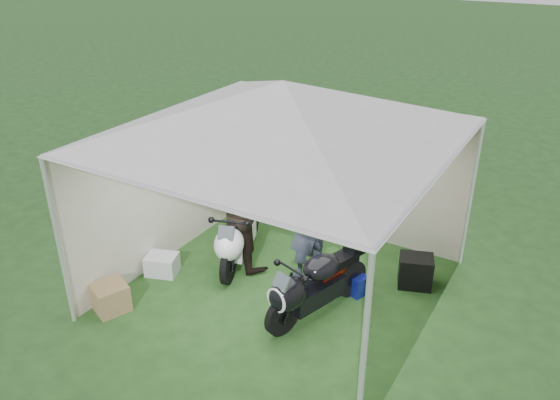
{
  "coord_description": "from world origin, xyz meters",
  "views": [
    {
      "loc": [
        3.26,
        -5.56,
        4.56
      ],
      "look_at": [
        -0.25,
        0.35,
        1.21
      ],
      "focal_mm": 35.0,
      "sensor_mm": 36.0,
      "label": 1
    }
  ],
  "objects_px": {
    "motorcycle_black": "(313,285)",
    "canopy_tent": "(284,114)",
    "person_dark_jacket": "(245,211)",
    "equipment_box": "(415,271)",
    "motorcycle_white": "(238,233)",
    "crate_2": "(163,266)",
    "crate_1": "(110,297)",
    "paddock_stand": "(353,283)",
    "crate_0": "(162,264)",
    "crate_3": "(162,265)",
    "person_blue_jacket": "(307,224)"
  },
  "relations": [
    {
      "from": "canopy_tent",
      "to": "crate_2",
      "type": "distance_m",
      "value": 3.08
    },
    {
      "from": "paddock_stand",
      "to": "person_dark_jacket",
      "type": "height_order",
      "value": "person_dark_jacket"
    },
    {
      "from": "person_dark_jacket",
      "to": "equipment_box",
      "type": "relative_size",
      "value": 3.87
    },
    {
      "from": "canopy_tent",
      "to": "motorcycle_black",
      "type": "height_order",
      "value": "canopy_tent"
    },
    {
      "from": "canopy_tent",
      "to": "person_blue_jacket",
      "type": "xyz_separation_m",
      "value": [
        0.12,
        0.45,
        -1.71
      ]
    },
    {
      "from": "motorcycle_black",
      "to": "crate_3",
      "type": "relative_size",
      "value": 4.12
    },
    {
      "from": "motorcycle_black",
      "to": "person_dark_jacket",
      "type": "bearing_deg",
      "value": 173.8
    },
    {
      "from": "paddock_stand",
      "to": "crate_2",
      "type": "distance_m",
      "value": 2.82
    },
    {
      "from": "paddock_stand",
      "to": "motorcycle_black",
      "type": "bearing_deg",
      "value": -107.17
    },
    {
      "from": "crate_0",
      "to": "crate_3",
      "type": "distance_m",
      "value": 0.01
    },
    {
      "from": "equipment_box",
      "to": "crate_0",
      "type": "relative_size",
      "value": 1.03
    },
    {
      "from": "person_blue_jacket",
      "to": "equipment_box",
      "type": "bearing_deg",
      "value": 134.92
    },
    {
      "from": "canopy_tent",
      "to": "person_blue_jacket",
      "type": "height_order",
      "value": "canopy_tent"
    },
    {
      "from": "person_dark_jacket",
      "to": "crate_1",
      "type": "height_order",
      "value": "person_dark_jacket"
    },
    {
      "from": "canopy_tent",
      "to": "equipment_box",
      "type": "relative_size",
      "value": 12.19
    },
    {
      "from": "person_blue_jacket",
      "to": "crate_3",
      "type": "distance_m",
      "value": 2.26
    },
    {
      "from": "crate_1",
      "to": "paddock_stand",
      "type": "bearing_deg",
      "value": 37.74
    },
    {
      "from": "motorcycle_white",
      "to": "crate_2",
      "type": "bearing_deg",
      "value": -153.08
    },
    {
      "from": "person_dark_jacket",
      "to": "equipment_box",
      "type": "xyz_separation_m",
      "value": [
        2.42,
        0.74,
        -0.67
      ]
    },
    {
      "from": "paddock_stand",
      "to": "crate_3",
      "type": "bearing_deg",
      "value": -158.7
    },
    {
      "from": "motorcycle_black",
      "to": "equipment_box",
      "type": "bearing_deg",
      "value": 72.98
    },
    {
      "from": "motorcycle_black",
      "to": "crate_3",
      "type": "distance_m",
      "value": 2.43
    },
    {
      "from": "paddock_stand",
      "to": "person_blue_jacket",
      "type": "xyz_separation_m",
      "value": [
        -0.76,
        0.02,
        0.72
      ]
    },
    {
      "from": "canopy_tent",
      "to": "equipment_box",
      "type": "xyz_separation_m",
      "value": [
        1.58,
        1.03,
        -2.34
      ]
    },
    {
      "from": "crate_0",
      "to": "equipment_box",
      "type": "bearing_deg",
      "value": 25.98
    },
    {
      "from": "crate_2",
      "to": "person_blue_jacket",
      "type": "bearing_deg",
      "value": 28.82
    },
    {
      "from": "person_dark_jacket",
      "to": "equipment_box",
      "type": "distance_m",
      "value": 2.62
    },
    {
      "from": "motorcycle_white",
      "to": "crate_3",
      "type": "height_order",
      "value": "motorcycle_white"
    },
    {
      "from": "paddock_stand",
      "to": "crate_1",
      "type": "distance_m",
      "value": 3.33
    },
    {
      "from": "person_blue_jacket",
      "to": "crate_2",
      "type": "bearing_deg",
      "value": -38.07
    },
    {
      "from": "crate_1",
      "to": "canopy_tent",
      "type": "bearing_deg",
      "value": 42.6
    },
    {
      "from": "paddock_stand",
      "to": "equipment_box",
      "type": "relative_size",
      "value": 0.83
    },
    {
      "from": "crate_3",
      "to": "crate_0",
      "type": "bearing_deg",
      "value": 90.0
    },
    {
      "from": "crate_1",
      "to": "motorcycle_black",
      "type": "bearing_deg",
      "value": 27.73
    },
    {
      "from": "motorcycle_black",
      "to": "person_blue_jacket",
      "type": "distance_m",
      "value": 1.02
    },
    {
      "from": "equipment_box",
      "to": "crate_1",
      "type": "bearing_deg",
      "value": -141.61
    },
    {
      "from": "crate_0",
      "to": "crate_3",
      "type": "xyz_separation_m",
      "value": [
        0.0,
        -0.0,
        -0.01
      ]
    },
    {
      "from": "motorcycle_white",
      "to": "crate_2",
      "type": "xyz_separation_m",
      "value": [
        -0.8,
        -0.83,
        -0.41
      ]
    },
    {
      "from": "motorcycle_white",
      "to": "crate_3",
      "type": "relative_size",
      "value": 4.27
    },
    {
      "from": "crate_1",
      "to": "crate_2",
      "type": "height_order",
      "value": "crate_1"
    },
    {
      "from": "equipment_box",
      "to": "motorcycle_white",
      "type": "bearing_deg",
      "value": -162.81
    },
    {
      "from": "crate_0",
      "to": "motorcycle_black",
      "type": "bearing_deg",
      "value": 5.77
    },
    {
      "from": "motorcycle_black",
      "to": "person_dark_jacket",
      "type": "xyz_separation_m",
      "value": [
        -1.48,
        0.64,
        0.4
      ]
    },
    {
      "from": "crate_0",
      "to": "crate_1",
      "type": "bearing_deg",
      "value": -90.0
    },
    {
      "from": "person_blue_jacket",
      "to": "canopy_tent",
      "type": "bearing_deg",
      "value": 7.62
    },
    {
      "from": "crate_0",
      "to": "crate_2",
      "type": "height_order",
      "value": "crate_0"
    },
    {
      "from": "crate_2",
      "to": "crate_0",
      "type": "bearing_deg",
      "value": -90.0
    },
    {
      "from": "canopy_tent",
      "to": "paddock_stand",
      "type": "relative_size",
      "value": 14.66
    },
    {
      "from": "motorcycle_black",
      "to": "canopy_tent",
      "type": "bearing_deg",
      "value": 168.43
    },
    {
      "from": "equipment_box",
      "to": "crate_2",
      "type": "height_order",
      "value": "equipment_box"
    }
  ]
}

